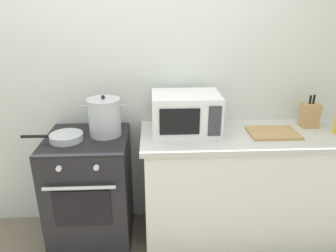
{
  "coord_description": "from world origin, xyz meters",
  "views": [
    {
      "loc": [
        0.15,
        -1.55,
        1.83
      ],
      "look_at": [
        0.25,
        0.6,
        1.0
      ],
      "focal_mm": 33.88,
      "sensor_mm": 36.0,
      "label": 1
    }
  ],
  "objects_px": {
    "microwave": "(186,113)",
    "cutting_board": "(273,133)",
    "stock_pot": "(105,117)",
    "frying_pan": "(65,137)",
    "stove": "(91,192)",
    "knife_block": "(310,115)"
  },
  "relations": [
    {
      "from": "frying_pan",
      "to": "microwave",
      "type": "distance_m",
      "value": 0.89
    },
    {
      "from": "stove",
      "to": "cutting_board",
      "type": "distance_m",
      "value": 1.47
    },
    {
      "from": "microwave",
      "to": "knife_block",
      "type": "height_order",
      "value": "microwave"
    },
    {
      "from": "microwave",
      "to": "cutting_board",
      "type": "xyz_separation_m",
      "value": [
        0.65,
        -0.08,
        -0.14
      ]
    },
    {
      "from": "microwave",
      "to": "knife_block",
      "type": "xyz_separation_m",
      "value": [
        0.99,
        0.06,
        -0.05
      ]
    },
    {
      "from": "stock_pot",
      "to": "cutting_board",
      "type": "xyz_separation_m",
      "value": [
        1.25,
        -0.05,
        -0.13
      ]
    },
    {
      "from": "frying_pan",
      "to": "stock_pot",
      "type": "bearing_deg",
      "value": 19.35
    },
    {
      "from": "knife_block",
      "to": "frying_pan",
      "type": "bearing_deg",
      "value": -174.41
    },
    {
      "from": "stove",
      "to": "microwave",
      "type": "bearing_deg",
      "value": 6.12
    },
    {
      "from": "stove",
      "to": "cutting_board",
      "type": "bearing_deg",
      "value": 0.05
    },
    {
      "from": "microwave",
      "to": "cutting_board",
      "type": "bearing_deg",
      "value": -6.82
    },
    {
      "from": "frying_pan",
      "to": "cutting_board",
      "type": "relative_size",
      "value": 1.21
    },
    {
      "from": "stock_pot",
      "to": "frying_pan",
      "type": "xyz_separation_m",
      "value": [
        -0.27,
        -0.1,
        -0.11
      ]
    },
    {
      "from": "frying_pan",
      "to": "cutting_board",
      "type": "height_order",
      "value": "frying_pan"
    },
    {
      "from": "frying_pan",
      "to": "stove",
      "type": "bearing_deg",
      "value": 16.94
    },
    {
      "from": "stove",
      "to": "cutting_board",
      "type": "relative_size",
      "value": 2.56
    },
    {
      "from": "stove",
      "to": "frying_pan",
      "type": "xyz_separation_m",
      "value": [
        -0.13,
        -0.04,
        0.48
      ]
    },
    {
      "from": "stock_pot",
      "to": "frying_pan",
      "type": "bearing_deg",
      "value": -160.65
    },
    {
      "from": "cutting_board",
      "to": "knife_block",
      "type": "distance_m",
      "value": 0.37
    },
    {
      "from": "stove",
      "to": "knife_block",
      "type": "distance_m",
      "value": 1.82
    },
    {
      "from": "cutting_board",
      "to": "stock_pot",
      "type": "bearing_deg",
      "value": 177.53
    },
    {
      "from": "frying_pan",
      "to": "cutting_board",
      "type": "xyz_separation_m",
      "value": [
        1.52,
        0.04,
        -0.02
      ]
    }
  ]
}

